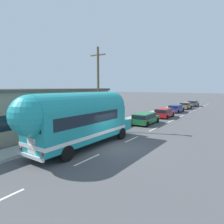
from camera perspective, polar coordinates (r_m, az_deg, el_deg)
name	(u,v)px	position (r m, az deg, el deg)	size (l,w,h in m)	color
ground_plane	(114,148)	(15.01, 0.50, -10.25)	(300.00, 300.00, 0.00)	#4C4C4F
lane_markings	(149,120)	(27.73, 10.74, -2.25)	(4.10, 80.00, 0.01)	silver
sidewalk_slab	(124,121)	(25.85, 3.36, -2.66)	(2.10, 90.00, 0.15)	#9E9B93
roadside_building	(5,109)	(23.59, -28.64, 0.66)	(12.58, 21.00, 4.34)	gray
utility_pole	(98,88)	(20.34, -4.02, 6.97)	(1.80, 0.24, 8.50)	brown
painted_bus	(78,118)	(14.42, -9.84, -1.66)	(2.72, 10.83, 4.12)	teal
car_lead	(145,118)	(24.39, 9.56, -1.62)	(2.09, 4.77, 1.37)	#196633
car_second	(164,112)	(30.24, 14.78, -0.09)	(2.07, 4.47, 1.37)	#A5191E
car_third	(176,108)	(37.14, 18.00, 1.12)	(1.92, 4.59, 1.37)	navy
car_fourth	(185,105)	(43.77, 20.39, 1.83)	(1.92, 4.61, 1.37)	olive
car_fifth	(193,103)	(49.80, 22.30, 2.35)	(2.05, 4.74, 1.37)	#474C51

